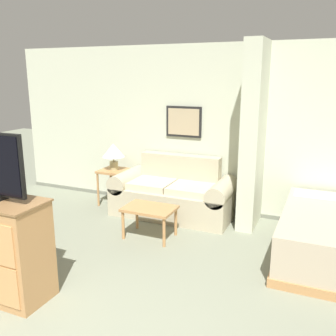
{
  "coord_description": "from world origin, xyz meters",
  "views": [
    {
      "loc": [
        1.59,
        -1.66,
        2.14
      ],
      "look_at": [
        -0.15,
        2.33,
        1.05
      ],
      "focal_mm": 40.0,
      "sensor_mm": 36.0,
      "label": 1
    }
  ],
  "objects": [
    {
      "name": "coffee_table",
      "position": [
        -0.52,
        2.55,
        0.37
      ],
      "size": [
        0.68,
        0.47,
        0.42
      ],
      "color": "#B27F4C",
      "rests_on": "ground_plane"
    },
    {
      "name": "side_table",
      "position": [
        -1.66,
        3.52,
        0.5
      ],
      "size": [
        0.46,
        0.46,
        0.6
      ],
      "color": "#B27F4C",
      "rests_on": "ground_plane"
    },
    {
      "name": "couch",
      "position": [
        -0.55,
        3.46,
        0.33
      ],
      "size": [
        1.87,
        0.84,
        0.9
      ],
      "color": "#B7AD8E",
      "rests_on": "ground_plane"
    },
    {
      "name": "table_lamp",
      "position": [
        -1.66,
        3.52,
        0.91
      ],
      "size": [
        0.37,
        0.37,
        0.44
      ],
      "color": "tan",
      "rests_on": "side_table"
    },
    {
      "name": "wall_partition_pillar",
      "position": [
        0.61,
        3.54,
        1.3
      ],
      "size": [
        0.24,
        0.69,
        2.6
      ],
      "color": "beige",
      "rests_on": "ground_plane"
    },
    {
      "name": "wall_back",
      "position": [
        -0.0,
        3.95,
        1.29
      ],
      "size": [
        7.42,
        0.16,
        2.6
      ],
      "color": "beige",
      "rests_on": "ground_plane"
    }
  ]
}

